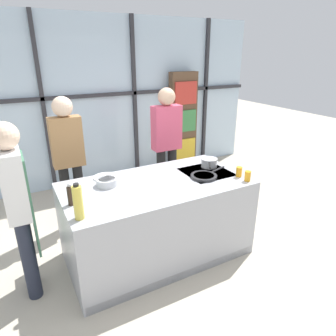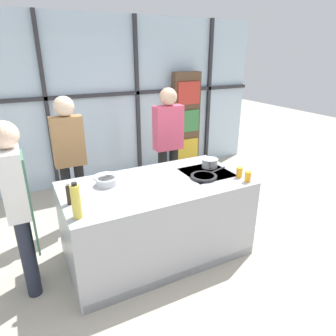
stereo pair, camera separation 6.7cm
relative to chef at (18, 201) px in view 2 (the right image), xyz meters
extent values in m
plane|color=#BCB29E|center=(1.34, -0.06, -0.98)|extent=(18.00, 18.00, 0.00)
cube|color=silver|center=(1.34, 2.40, 0.42)|extent=(6.40, 0.04, 2.80)
cube|color=#2D2D33|center=(1.34, 2.35, 0.56)|extent=(6.40, 0.06, 0.06)
cube|color=#2D2D33|center=(0.57, 2.35, 0.42)|extent=(0.06, 0.06, 2.80)
cube|color=#2D2D33|center=(2.10, 2.35, 0.42)|extent=(0.06, 0.06, 2.80)
cube|color=#2D2D33|center=(3.64, 2.35, 0.42)|extent=(0.06, 0.06, 2.80)
cube|color=brown|center=(3.04, 2.22, -0.04)|extent=(0.55, 0.16, 1.88)
cube|color=gold|center=(3.04, 2.12, -0.57)|extent=(0.46, 0.03, 0.41)
cube|color=#3D8447|center=(3.04, 2.12, 0.00)|extent=(0.46, 0.03, 0.41)
cube|color=red|center=(3.04, 2.12, 0.52)|extent=(0.46, 0.03, 0.41)
cube|color=#A8AAB2|center=(1.34, -0.06, -0.53)|extent=(1.99, 1.06, 0.91)
cube|color=black|center=(1.99, -0.06, -0.08)|extent=(0.52, 0.52, 0.01)
cube|color=black|center=(1.34, -0.57, -0.93)|extent=(1.95, 0.03, 0.10)
cylinder|color=#38383D|center=(1.87, -0.18, -0.08)|extent=(0.13, 0.13, 0.01)
cylinder|color=#38383D|center=(2.12, -0.18, -0.08)|extent=(0.13, 0.13, 0.01)
cylinder|color=#38383D|center=(1.87, 0.06, -0.08)|extent=(0.13, 0.13, 0.01)
cylinder|color=#38383D|center=(2.12, 0.06, -0.08)|extent=(0.13, 0.13, 0.01)
cylinder|color=#232838|center=(-0.01, 0.09, -0.55)|extent=(0.13, 0.13, 0.85)
cylinder|color=#232838|center=(-0.01, -0.09, -0.55)|extent=(0.13, 0.13, 0.85)
cube|color=white|center=(-0.01, 0.00, 0.18)|extent=(0.19, 0.41, 0.61)
sphere|color=beige|center=(-0.01, 0.00, 0.61)|extent=(0.24, 0.24, 0.24)
cube|color=#38664C|center=(0.10, 0.00, -0.04)|extent=(0.02, 0.35, 0.94)
cylinder|color=black|center=(0.72, 1.01, -0.55)|extent=(0.12, 0.12, 0.87)
cylinder|color=black|center=(0.55, 1.01, -0.55)|extent=(0.12, 0.12, 0.87)
cube|color=#A37547|center=(0.64, 1.01, 0.20)|extent=(0.38, 0.17, 0.63)
sphere|color=beige|center=(0.64, 1.01, 0.64)|extent=(0.24, 0.24, 0.24)
cylinder|color=black|center=(2.13, 1.01, -0.54)|extent=(0.13, 0.13, 0.88)
cylinder|color=black|center=(1.94, 1.01, -0.54)|extent=(0.13, 0.13, 0.88)
cube|color=#DB4C6B|center=(2.04, 1.01, 0.22)|extent=(0.42, 0.19, 0.64)
sphere|color=#D8AD8C|center=(2.04, 1.01, 0.66)|extent=(0.25, 0.25, 0.25)
cylinder|color=#232326|center=(1.87, -0.18, -0.06)|extent=(0.30, 0.30, 0.03)
cylinder|color=#B26B2D|center=(1.87, -0.18, -0.05)|extent=(0.23, 0.23, 0.01)
cylinder|color=#232326|center=(2.12, -0.11, -0.05)|extent=(0.23, 0.09, 0.02)
cylinder|color=silver|center=(2.12, 0.06, -0.02)|extent=(0.19, 0.19, 0.11)
cylinder|color=silver|center=(2.12, 0.06, 0.03)|extent=(0.20, 0.20, 0.01)
cylinder|color=black|center=(2.02, -0.09, 0.01)|extent=(0.11, 0.16, 0.02)
cylinder|color=white|center=(0.90, 0.34, -0.07)|extent=(0.27, 0.27, 0.01)
cylinder|color=silver|center=(0.85, 0.13, -0.03)|extent=(0.22, 0.22, 0.08)
cylinder|color=#4C4C51|center=(0.85, 0.13, 0.00)|extent=(0.18, 0.18, 0.01)
cylinder|color=#E0CC4C|center=(0.44, -0.41, 0.08)|extent=(0.08, 0.08, 0.30)
cylinder|color=black|center=(0.44, -0.41, 0.24)|extent=(0.05, 0.05, 0.02)
cylinder|color=#332319|center=(0.43, -0.13, 0.02)|extent=(0.06, 0.06, 0.18)
sphere|color=#B2B2B7|center=(0.43, -0.13, 0.12)|extent=(0.04, 0.04, 0.04)
cylinder|color=orange|center=(2.23, -0.49, -0.02)|extent=(0.07, 0.07, 0.11)
cylinder|color=orange|center=(2.23, -0.35, -0.02)|extent=(0.07, 0.07, 0.11)
camera|label=1|loc=(0.05, -2.71, 1.25)|focal=32.00mm
camera|label=2|loc=(0.11, -2.74, 1.25)|focal=32.00mm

